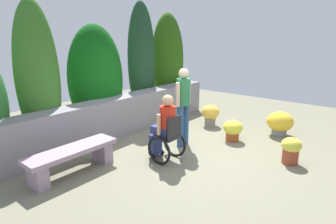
% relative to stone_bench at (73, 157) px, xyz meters
% --- Properties ---
extents(ground_plane, '(12.63, 12.63, 0.00)m').
position_rel_stone_bench_xyz_m(ground_plane, '(1.98, -1.13, -0.32)').
color(ground_plane, '#74705A').
extents(stone_retaining_wall, '(6.30, 0.52, 0.95)m').
position_rel_stone_bench_xyz_m(stone_retaining_wall, '(1.98, 0.93, 0.15)').
color(stone_retaining_wall, gray).
rests_on(stone_retaining_wall, ground).
extents(hedge_backdrop, '(7.01, 1.06, 3.33)m').
position_rel_stone_bench_xyz_m(hedge_backdrop, '(1.99, 1.59, 1.11)').
color(hedge_backdrop, '#2C712E').
rests_on(hedge_backdrop, ground).
extents(stone_bench, '(1.65, 0.48, 0.48)m').
position_rel_stone_bench_xyz_m(stone_bench, '(0.00, 0.00, 0.00)').
color(stone_bench, gray).
rests_on(stone_bench, ground).
extents(person_in_wheelchair, '(0.53, 0.66, 1.33)m').
position_rel_stone_bench_xyz_m(person_in_wheelchair, '(1.48, -0.92, 0.30)').
color(person_in_wheelchair, black).
rests_on(person_in_wheelchair, ground).
extents(person_standing_companion, '(0.49, 0.30, 1.73)m').
position_rel_stone_bench_xyz_m(person_standing_companion, '(2.32, -0.72, 0.68)').
color(person_standing_companion, '#2F517C').
rests_on(person_standing_companion, ground).
extents(flower_pot_purple_near, '(0.37, 0.37, 0.52)m').
position_rel_stone_bench_xyz_m(flower_pot_purple_near, '(2.89, -2.89, -0.03)').
color(flower_pot_purple_near, '#964028').
rests_on(flower_pot_purple_near, ground).
extents(flower_pot_terracotta_by_wall, '(0.48, 0.48, 0.57)m').
position_rel_stone_bench_xyz_m(flower_pot_terracotta_by_wall, '(3.96, -0.45, 0.01)').
color(flower_pot_terracotta_by_wall, gray).
rests_on(flower_pot_terracotta_by_wall, ground).
extents(flower_pot_red_accent, '(0.63, 0.63, 0.59)m').
position_rel_stone_bench_xyz_m(flower_pot_red_accent, '(4.38, -2.18, -0.01)').
color(flower_pot_red_accent, gray).
rests_on(flower_pot_red_accent, ground).
extents(flower_pot_small_foreground, '(0.45, 0.45, 0.49)m').
position_rel_stone_bench_xyz_m(flower_pot_small_foreground, '(3.30, -1.46, -0.05)').
color(flower_pot_small_foreground, '#A64B20').
rests_on(flower_pot_small_foreground, ground).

